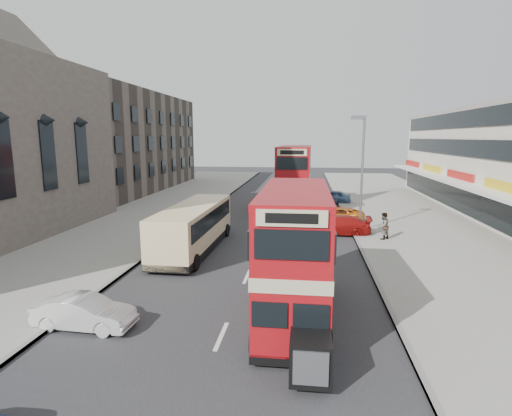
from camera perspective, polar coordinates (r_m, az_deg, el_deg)
The scene contains 17 objects.
ground at distance 12.74m, azimuth -6.96°, elevation -21.78°, with size 160.00×160.00×0.00m, color #28282B.
road_surface at distance 31.32m, azimuth 1.91°, elevation -2.31°, with size 12.00×90.00×0.01m, color #28282B.
pavement_right at distance 32.53m, azimuth 23.49°, elevation -2.56°, with size 12.00×90.00×0.15m, color gray.
pavement_left at distance 34.50m, azimuth -18.36°, elevation -1.55°, with size 12.00×90.00×0.15m, color gray.
kerb_left at distance 32.42m, azimuth -8.89°, elevation -1.87°, with size 0.20×90.00×0.16m, color gray.
kerb_right at distance 31.37m, azimuth 13.09°, elevation -2.42°, with size 0.20×90.00×0.16m, color gray.
brick_terrace at distance 54.43m, azimuth -20.17°, elevation 8.70°, with size 14.00×28.00×12.00m, color #66594C.
street_lamp at distance 28.79m, azimuth 14.70°, elevation 5.90°, with size 1.00×0.20×8.12m.
bus_main at distance 14.86m, azimuth 5.49°, elevation -6.48°, with size 2.38×8.58×4.72m.
bus_second at distance 37.24m, azimuth 5.49°, elevation 4.28°, with size 3.03×10.37×5.68m.
coach at distance 24.18m, azimuth -8.81°, elevation -2.52°, with size 2.67×9.59×2.53m.
car_left_front at distance 15.87m, azimuth -23.14°, elevation -13.47°, with size 1.24×3.55×1.17m, color silver.
car_right_a at distance 28.50m, azimuth 11.46°, elevation -2.40°, with size 1.85×4.56×1.32m, color #A11210.
car_right_b at distance 32.89m, azimuth 11.60°, elevation -0.91°, with size 1.88×4.09×1.14m, color orange.
car_right_c at distance 41.86m, azimuth 10.59°, elevation 1.60°, with size 1.61×4.01×1.37m, color #557DAB.
pedestrian_near at distance 27.30m, azimuth 17.62°, elevation -2.42°, with size 0.65×0.44×1.77m, color gray.
cyclist at distance 32.80m, azimuth 8.36°, elevation -0.44°, with size 0.70×1.68×2.25m.
Camera 1 is at (2.75, -10.48, 6.70)m, focal length 28.21 mm.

